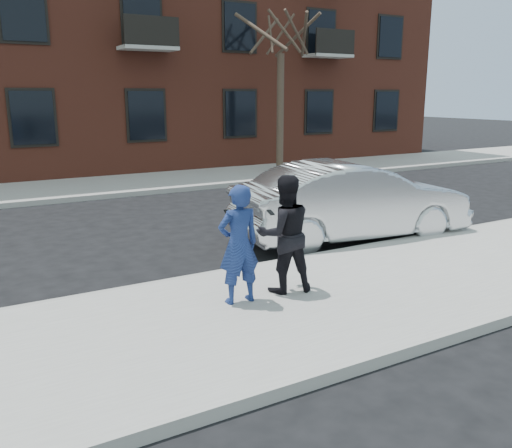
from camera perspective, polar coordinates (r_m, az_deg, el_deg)
ground at (r=9.20m, az=15.60°, el=-5.68°), size 100.00×100.00×0.00m
near_sidewalk at (r=9.02m, az=16.76°, el=-5.66°), size 50.00×3.50×0.15m
near_curb at (r=10.26m, az=9.49°, el=-2.92°), size 50.00×0.10×0.15m
far_sidewalk at (r=18.61m, az=-9.75°, el=4.46°), size 50.00×3.50×0.15m
far_curb at (r=16.95m, az=-7.63°, el=3.65°), size 50.00×0.10×0.15m
apartment_building at (r=25.62m, az=-11.47°, el=20.48°), size 24.30×10.30×12.30m
street_tree at (r=20.32m, az=2.66°, el=20.80°), size 3.60×3.60×6.80m
silver_sedan at (r=11.27m, az=10.06°, el=2.36°), size 5.08×2.29×1.62m
man_hoodie at (r=7.31m, az=-1.84°, el=-2.18°), size 0.61×0.49×1.64m
man_peacoat at (r=7.74m, az=3.01°, el=-1.06°), size 0.95×0.81×1.70m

